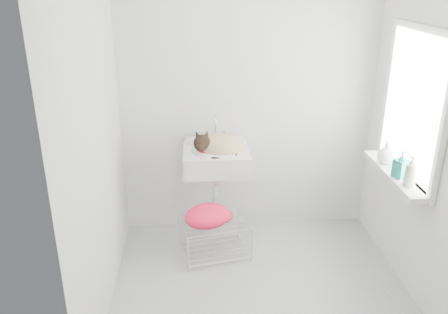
{
  "coord_description": "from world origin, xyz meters",
  "views": [
    {
      "loc": [
        -0.46,
        -2.83,
        2.23
      ],
      "look_at": [
        -0.24,
        0.5,
        0.88
      ],
      "focal_mm": 37.08,
      "sensor_mm": 36.0,
      "label": 1
    }
  ],
  "objects": [
    {
      "name": "wire_rack",
      "position": [
        -0.32,
        0.49,
        0.15
      ],
      "size": [
        0.59,
        0.47,
        0.32
      ],
      "primitive_type": "cube",
      "rotation": [
        0.0,
        0.0,
        0.2
      ],
      "color": "silver",
      "rests_on": "floor"
    },
    {
      "name": "back_wall",
      "position": [
        0.0,
        1.0,
        1.25
      ],
      "size": [
        2.2,
        0.02,
        2.5
      ],
      "primitive_type": "cube",
      "color": "silver",
      "rests_on": "ground"
    },
    {
      "name": "left_wall",
      "position": [
        -1.1,
        0.0,
        1.25
      ],
      "size": [
        0.02,
        2.0,
        2.5
      ],
      "primitive_type": "cube",
      "color": "silver",
      "rests_on": "ground"
    },
    {
      "name": "bottle_b",
      "position": [
        1.0,
        0.11,
        0.85
      ],
      "size": [
        0.12,
        0.12,
        0.2
      ],
      "primitive_type": "imported",
      "rotation": [
        0.0,
        0.0,
        2.01
      ],
      "color": "#15847D",
      "rests_on": "windowsill"
    },
    {
      "name": "window_frame",
      "position": [
        1.07,
        0.2,
        1.35
      ],
      "size": [
        0.04,
        0.9,
        1.1
      ],
      "primitive_type": "cube",
      "color": "white",
      "rests_on": "right_wall"
    },
    {
      "name": "floor",
      "position": [
        0.0,
        0.0,
        0.0
      ],
      "size": [
        2.2,
        2.0,
        0.02
      ],
      "primitive_type": "cube",
      "color": "#9FA5A9",
      "rests_on": "ground"
    },
    {
      "name": "bottle_c",
      "position": [
        1.0,
        0.37,
        0.85
      ],
      "size": [
        0.19,
        0.19,
        0.18
      ],
      "primitive_type": "imported",
      "rotation": [
        0.0,
        0.0,
        4.18
      ],
      "color": "white",
      "rests_on": "windowsill"
    },
    {
      "name": "faucet",
      "position": [
        -0.29,
        0.92,
        0.99
      ],
      "size": [
        0.2,
        0.14,
        0.2
      ],
      "primitive_type": null,
      "color": "silver",
      "rests_on": "sink"
    },
    {
      "name": "towel",
      "position": [
        -0.38,
        0.44,
        0.35
      ],
      "size": [
        0.46,
        0.4,
        0.16
      ],
      "primitive_type": "ellipsoid",
      "rotation": [
        0.0,
        0.0,
        0.43
      ],
      "color": "#EA0009",
      "rests_on": "wire_rack"
    },
    {
      "name": "sink",
      "position": [
        -0.29,
        0.74,
        0.85
      ],
      "size": [
        0.54,
        0.48,
        0.22
      ],
      "primitive_type": "cube",
      "color": "white",
      "rests_on": "back_wall"
    },
    {
      "name": "cat",
      "position": [
        -0.28,
        0.72,
        0.89
      ],
      "size": [
        0.43,
        0.36,
        0.26
      ],
      "rotation": [
        0.0,
        0.0,
        0.09
      ],
      "color": "tan",
      "rests_on": "sink"
    },
    {
      "name": "window_glass",
      "position": [
        1.09,
        0.2,
        1.35
      ],
      "size": [
        0.01,
        0.8,
        1.0
      ],
      "primitive_type": "cube",
      "color": "white",
      "rests_on": "right_wall"
    },
    {
      "name": "right_wall",
      "position": [
        1.1,
        0.0,
        1.25
      ],
      "size": [
        0.02,
        2.0,
        2.5
      ],
      "primitive_type": "cube",
      "color": "silver",
      "rests_on": "ground"
    },
    {
      "name": "bottle_a",
      "position": [
        1.0,
        -0.05,
        0.85
      ],
      "size": [
        0.09,
        0.09,
        0.19
      ],
      "primitive_type": "imported",
      "rotation": [
        0.0,
        0.0,
        4.42
      ],
      "color": "beige",
      "rests_on": "windowsill"
    },
    {
      "name": "windowsill",
      "position": [
        1.01,
        0.2,
        0.83
      ],
      "size": [
        0.16,
        0.88,
        0.04
      ],
      "primitive_type": "cube",
      "color": "white",
      "rests_on": "right_wall"
    }
  ]
}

